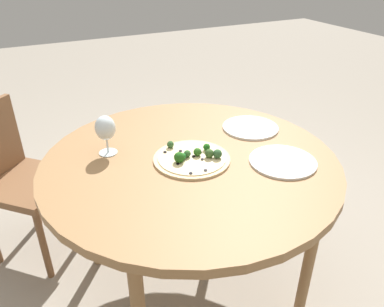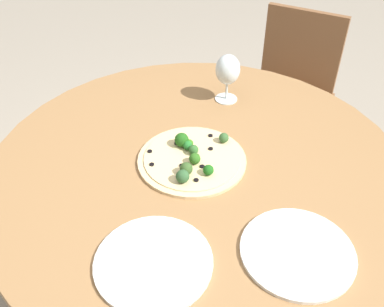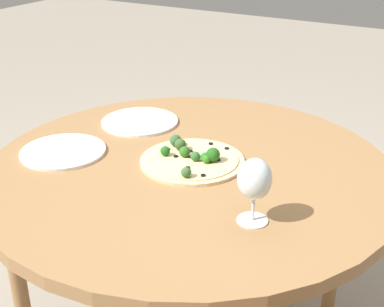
{
  "view_description": "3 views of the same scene",
  "coord_description": "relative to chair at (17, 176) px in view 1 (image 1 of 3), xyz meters",
  "views": [
    {
      "loc": [
        -0.6,
        -1.23,
        1.56
      ],
      "look_at": [
        0.0,
        -0.02,
        0.8
      ],
      "focal_mm": 35.0,
      "sensor_mm": 36.0,
      "label": 1
    },
    {
      "loc": [
        0.93,
        -0.29,
        1.59
      ],
      "look_at": [
        0.0,
        -0.02,
        0.8
      ],
      "focal_mm": 40.0,
      "sensor_mm": 36.0,
      "label": 2
    },
    {
      "loc": [
        -0.74,
        1.26,
        1.5
      ],
      "look_at": [
        0.0,
        -0.02,
        0.8
      ],
      "focal_mm": 50.0,
      "sensor_mm": 36.0,
      "label": 3
    }
  ],
  "objects": [
    {
      "name": "plate_far",
      "position": [
        1.02,
        -0.88,
        0.29
      ],
      "size": [
        0.28,
        0.28,
        0.01
      ],
      "color": "silver",
      "rests_on": "dining_table"
    },
    {
      "name": "pizza",
      "position": [
        0.69,
        -0.7,
        0.3
      ],
      "size": [
        0.32,
        0.32,
        0.06
      ],
      "color": "#DBBC89",
      "rests_on": "dining_table"
    },
    {
      "name": "ground_plane",
      "position": [
        0.69,
        -0.68,
        -0.49
      ],
      "size": [
        12.0,
        12.0,
        0.0
      ],
      "primitive_type": "plane",
      "color": "gray"
    },
    {
      "name": "dining_table",
      "position": [
        0.69,
        -0.68,
        0.22
      ],
      "size": [
        1.25,
        1.25,
        0.77
      ],
      "color": "olive",
      "rests_on": "ground_plane"
    },
    {
      "name": "plate_near",
      "position": [
        1.08,
        -0.55,
        0.29
      ],
      "size": [
        0.27,
        0.27,
        0.01
      ],
      "color": "silver",
      "rests_on": "dining_table"
    },
    {
      "name": "wine_glass",
      "position": [
        0.39,
        -0.48,
        0.4
      ],
      "size": [
        0.09,
        0.09,
        0.17
      ],
      "color": "silver",
      "rests_on": "dining_table"
    },
    {
      "name": "chair",
      "position": [
        0.0,
        0.0,
        0.0
      ],
      "size": [
        0.57,
        0.57,
        0.87
      ],
      "rotation": [
        0.0,
        0.0,
        0.79
      ],
      "color": "brown",
      "rests_on": "ground_plane"
    }
  ]
}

